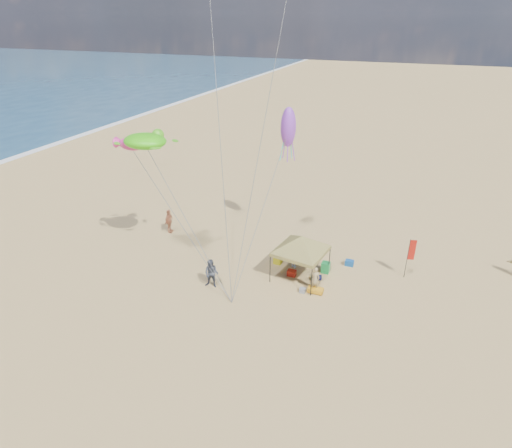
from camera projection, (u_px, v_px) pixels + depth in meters
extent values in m
plane|color=tan|center=(236.00, 310.00, 23.87)|extent=(280.00, 280.00, 0.00)
cylinder|color=black|center=(290.00, 250.00, 28.09)|extent=(0.05, 0.05, 1.82)
cylinder|color=black|center=(329.00, 261.00, 26.83)|extent=(0.05, 0.05, 1.82)
cylinder|color=black|center=(270.00, 269.00, 25.98)|extent=(0.05, 0.05, 1.82)
cylinder|color=black|center=(311.00, 282.00, 24.73)|extent=(0.05, 0.05, 1.82)
cube|color=olive|center=(301.00, 251.00, 25.96)|extent=(3.23, 3.23, 0.22)
pyramid|color=olive|center=(302.00, 236.00, 25.50)|extent=(5.46, 5.46, 0.91)
cylinder|color=black|center=(407.00, 259.00, 26.26)|extent=(0.04, 0.04, 2.71)
cube|color=#A9160D|center=(412.00, 250.00, 25.97)|extent=(0.39, 0.12, 1.35)
cube|color=#A51A0D|center=(292.00, 273.00, 26.93)|extent=(0.54, 0.38, 0.38)
cube|color=#11478D|center=(349.00, 263.00, 28.03)|extent=(0.54, 0.38, 0.38)
cylinder|color=#0B0E34|center=(317.00, 278.00, 26.49)|extent=(0.69, 0.54, 0.36)
cylinder|color=orange|center=(297.00, 246.00, 30.07)|extent=(0.54, 0.69, 0.36)
cube|color=green|center=(326.00, 267.00, 27.24)|extent=(0.50, 0.50, 0.70)
cube|color=yellow|center=(278.00, 258.00, 28.23)|extent=(0.50, 0.50, 0.70)
cube|color=gray|center=(303.00, 290.00, 25.34)|extent=(0.34, 0.30, 0.28)
cube|color=orange|center=(316.00, 290.00, 25.26)|extent=(0.90, 0.50, 0.24)
imported|color=#9F8B5B|center=(314.00, 279.00, 25.17)|extent=(0.72, 0.60, 1.67)
imported|color=#333946|center=(211.00, 274.00, 25.54)|extent=(0.97, 0.79, 1.84)
imported|color=silver|center=(294.00, 256.00, 27.58)|extent=(1.18, 0.85, 1.65)
imported|color=#AC6542|center=(169.00, 221.00, 32.00)|extent=(0.53, 1.11, 1.83)
ellipsoid|color=#3BCB0F|center=(145.00, 141.00, 24.75)|extent=(3.09, 2.74, 0.87)
ellipsoid|color=#D62B87|center=(131.00, 144.00, 25.18)|extent=(1.87, 1.34, 0.75)
ellipsoid|color=purple|center=(288.00, 127.00, 27.75)|extent=(1.22, 1.22, 2.60)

